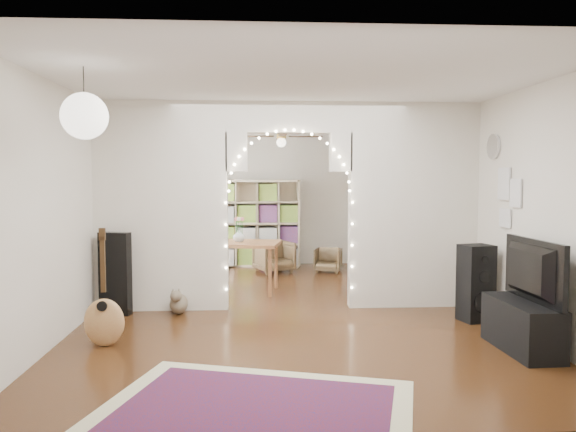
{
  "coord_description": "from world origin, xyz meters",
  "views": [
    {
      "loc": [
        -0.45,
        -7.33,
        1.73
      ],
      "look_at": [
        0.01,
        0.3,
        1.2
      ],
      "focal_mm": 35.0,
      "sensor_mm": 36.0,
      "label": 1
    }
  ],
  "objects": [
    {
      "name": "divider_wall",
      "position": [
        0.0,
        0.0,
        1.42
      ],
      "size": [
        5.0,
        0.2,
        2.7
      ],
      "color": "silver",
      "rests_on": "floor"
    },
    {
      "name": "fairy_lights",
      "position": [
        0.0,
        -0.13,
        1.55
      ],
      "size": [
        1.64,
        0.04,
        1.6
      ],
      "primitive_type": null,
      "color": "#FFEABF",
      "rests_on": "divider_wall"
    },
    {
      "name": "paper_lantern",
      "position": [
        -1.9,
        -2.4,
        2.25
      ],
      "size": [
        0.4,
        0.4,
        0.4
      ],
      "primitive_type": "sphere",
      "color": "white",
      "rests_on": "ceiling"
    },
    {
      "name": "acoustic_guitar",
      "position": [
        -1.99,
        -1.6,
        0.45
      ],
      "size": [
        0.41,
        0.15,
        1.03
      ],
      "rotation": [
        0.0,
        0.0,
        -0.0
      ],
      "color": "#BB7C4A",
      "rests_on": "floor"
    },
    {
      "name": "picture_frames",
      "position": [
        2.48,
        -1.0,
        1.5
      ],
      "size": [
        0.02,
        0.5,
        0.7
      ],
      "primitive_type": null,
      "color": "white",
      "rests_on": "wall_right"
    },
    {
      "name": "dining_chair_right",
      "position": [
        0.88,
        2.73,
        0.22
      ],
      "size": [
        0.58,
        0.59,
        0.44
      ],
      "primitive_type": "imported",
      "rotation": [
        0.0,
        0.0,
        -0.29
      ],
      "color": "brown",
      "rests_on": "floor"
    },
    {
      "name": "bookcase",
      "position": [
        -0.4,
        3.5,
        0.84
      ],
      "size": [
        1.69,
        0.78,
        1.68
      ],
      "primitive_type": "cube",
      "rotation": [
        0.0,
        0.0,
        -0.23
      ],
      "color": "beige",
      "rests_on": "floor"
    },
    {
      "name": "dining_table",
      "position": [
        -0.69,
        1.09,
        0.68
      ],
      "size": [
        1.33,
        1.0,
        0.76
      ],
      "rotation": [
        0.0,
        0.0,
        -0.18
      ],
      "color": "brown",
      "rests_on": "floor"
    },
    {
      "name": "dining_chair_left",
      "position": [
        -0.1,
        2.76,
        0.28
      ],
      "size": [
        0.8,
        0.81,
        0.57
      ],
      "primitive_type": "imported",
      "rotation": [
        0.0,
        0.0,
        0.39
      ],
      "color": "brown",
      "rests_on": "floor"
    },
    {
      "name": "tabby_cat",
      "position": [
        -1.42,
        -0.27,
        0.14
      ],
      "size": [
        0.26,
        0.53,
        0.35
      ],
      "rotation": [
        0.0,
        0.0,
        -0.09
      ],
      "color": "brown",
      "rests_on": "floor"
    },
    {
      "name": "floor_speaker",
      "position": [
        2.2,
        -0.83,
        0.46
      ],
      "size": [
        0.42,
        0.39,
        0.92
      ],
      "rotation": [
        0.0,
        0.0,
        0.25
      ],
      "color": "black",
      "rests_on": "floor"
    },
    {
      "name": "window",
      "position": [
        -2.47,
        1.8,
        1.5
      ],
      "size": [
        0.04,
        1.2,
        1.4
      ],
      "primitive_type": "cube",
      "color": "white",
      "rests_on": "wall_left"
    },
    {
      "name": "area_rug",
      "position": [
        -0.46,
        -3.29,
        0.01
      ],
      "size": [
        2.68,
        2.3,
        0.02
      ],
      "primitive_type": "cube",
      "rotation": [
        0.0,
        0.0,
        -0.29
      ],
      "color": "maroon",
      "rests_on": "floor"
    },
    {
      "name": "ceiling",
      "position": [
        0.0,
        0.0,
        2.7
      ],
      "size": [
        5.0,
        7.5,
        0.02
      ],
      "primitive_type": "cube",
      "color": "white",
      "rests_on": "wall_back"
    },
    {
      "name": "floor",
      "position": [
        0.0,
        0.0,
        0.0
      ],
      "size": [
        7.5,
        7.5,
        0.0
      ],
      "primitive_type": "plane",
      "color": "black",
      "rests_on": "ground"
    },
    {
      "name": "wall_clock",
      "position": [
        2.48,
        -0.6,
        2.1
      ],
      "size": [
        0.03,
        0.31,
        0.31
      ],
      "primitive_type": "cylinder",
      "rotation": [
        0.0,
        1.57,
        0.0
      ],
      "color": "white",
      "rests_on": "wall_right"
    },
    {
      "name": "guitar_case",
      "position": [
        -2.2,
        -0.25,
        0.52
      ],
      "size": [
        0.42,
        0.24,
        1.04
      ],
      "primitive_type": "cube",
      "rotation": [
        0.0,
        0.0,
        -0.29
      ],
      "color": "black",
      "rests_on": "floor"
    },
    {
      "name": "wall_front",
      "position": [
        0.0,
        -3.75,
        1.35
      ],
      "size": [
        5.0,
        0.02,
        2.7
      ],
      "primitive_type": "cube",
      "color": "silver",
      "rests_on": "floor"
    },
    {
      "name": "media_console",
      "position": [
        2.2,
        -2.01,
        0.25
      ],
      "size": [
        0.43,
        1.01,
        0.5
      ],
      "primitive_type": "cube",
      "rotation": [
        0.0,
        0.0,
        0.03
      ],
      "color": "black",
      "rests_on": "floor"
    },
    {
      "name": "ceiling_fan",
      "position": [
        0.0,
        2.0,
        2.4
      ],
      "size": [
        1.1,
        1.1,
        0.3
      ],
      "primitive_type": null,
      "color": "gold",
      "rests_on": "ceiling"
    },
    {
      "name": "flower_vase",
      "position": [
        -0.69,
        1.09,
        0.85
      ],
      "size": [
        0.21,
        0.21,
        0.19
      ],
      "primitive_type": "imported",
      "rotation": [
        0.0,
        0.0,
        -0.18
      ],
      "color": "white",
      "rests_on": "dining_table"
    },
    {
      "name": "tv",
      "position": [
        2.2,
        -2.01,
        0.81
      ],
      "size": [
        0.17,
        1.08,
        0.62
      ],
      "primitive_type": "imported",
      "rotation": [
        0.0,
        0.0,
        1.6
      ],
      "color": "black",
      "rests_on": "media_console"
    },
    {
      "name": "wall_right",
      "position": [
        2.5,
        0.0,
        1.35
      ],
      "size": [
        0.02,
        7.5,
        2.7
      ],
      "primitive_type": "cube",
      "color": "silver",
      "rests_on": "floor"
    },
    {
      "name": "wall_left",
      "position": [
        -2.5,
        0.0,
        1.35
      ],
      "size": [
        0.02,
        7.5,
        2.7
      ],
      "primitive_type": "cube",
      "color": "silver",
      "rests_on": "floor"
    },
    {
      "name": "wall_back",
      "position": [
        0.0,
        3.75,
        1.35
      ],
      "size": [
        5.0,
        0.02,
        2.7
      ],
      "primitive_type": "cube",
      "color": "silver",
      "rests_on": "floor"
    }
  ]
}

